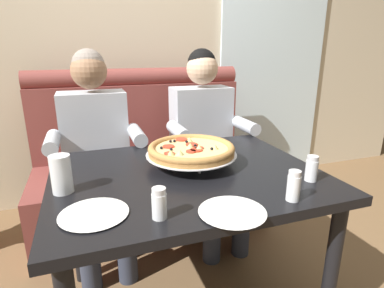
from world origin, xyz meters
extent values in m
cube|color=beige|center=(0.00, 1.50, 1.40)|extent=(6.00, 0.12, 2.80)
cube|color=white|center=(1.35, 1.42, 1.40)|extent=(1.10, 0.02, 2.80)
cube|color=brown|center=(0.00, 0.80, 0.23)|extent=(1.59, 0.60, 0.46)
cube|color=brown|center=(0.00, 1.19, 0.69)|extent=(1.59, 0.18, 0.65)
cylinder|color=brown|center=(0.00, 1.19, 1.06)|extent=(1.59, 0.14, 0.14)
cube|color=black|center=(0.00, 0.00, 0.73)|extent=(1.16, 0.92, 0.04)
cylinder|color=black|center=(0.51, -0.39, 0.35)|extent=(0.06, 0.06, 0.71)
cylinder|color=black|center=(-0.51, 0.39, 0.35)|extent=(0.06, 0.06, 0.71)
cylinder|color=black|center=(0.51, 0.39, 0.35)|extent=(0.06, 0.06, 0.71)
cube|color=#2D3342|center=(-0.36, 0.55, 0.54)|extent=(0.34, 0.40, 0.15)
cylinder|color=#2D3342|center=(-0.46, 0.30, 0.23)|extent=(0.11, 0.11, 0.46)
cylinder|color=#2D3342|center=(-0.26, 0.30, 0.23)|extent=(0.11, 0.11, 0.46)
cube|color=#B2B7C1|center=(-0.36, 0.77, 0.74)|extent=(0.40, 0.22, 0.56)
cylinder|color=#B2B7C1|center=(-0.59, 0.55, 0.79)|extent=(0.08, 0.28, 0.08)
cylinder|color=#B2B7C1|center=(-0.13, 0.55, 0.79)|extent=(0.08, 0.28, 0.08)
sphere|color=#997051|center=(-0.36, 0.75, 1.15)|extent=(0.21, 0.21, 0.21)
sphere|color=gray|center=(-0.36, 0.76, 1.18)|extent=(0.19, 0.19, 0.19)
cube|color=#2D3342|center=(0.36, 0.55, 0.54)|extent=(0.34, 0.40, 0.15)
cylinder|color=#2D3342|center=(0.26, 0.30, 0.23)|extent=(0.11, 0.11, 0.46)
cylinder|color=#2D3342|center=(0.46, 0.30, 0.23)|extent=(0.11, 0.11, 0.46)
cube|color=#B2B7C1|center=(0.36, 0.77, 0.74)|extent=(0.40, 0.22, 0.56)
cylinder|color=#B2B7C1|center=(0.13, 0.55, 0.79)|extent=(0.08, 0.28, 0.08)
cylinder|color=#B2B7C1|center=(0.59, 0.55, 0.79)|extent=(0.08, 0.28, 0.08)
sphere|color=#DBB28E|center=(0.36, 0.75, 1.15)|extent=(0.21, 0.21, 0.21)
sphere|color=black|center=(0.36, 0.76, 1.18)|extent=(0.19, 0.19, 0.19)
cylinder|color=silver|center=(0.05, -0.03, 0.77)|extent=(0.01, 0.01, 0.05)
cylinder|color=silver|center=(-0.05, 0.13, 0.77)|extent=(0.01, 0.01, 0.05)
cylinder|color=silver|center=(0.14, 0.13, 0.77)|extent=(0.01, 0.01, 0.05)
torus|color=silver|center=(0.05, 0.08, 0.79)|extent=(0.23, 0.23, 0.01)
cylinder|color=silver|center=(0.05, 0.08, 0.80)|extent=(0.42, 0.42, 0.00)
cylinder|color=#B77F42|center=(0.05, 0.08, 0.81)|extent=(0.40, 0.40, 0.02)
torus|color=#B77F42|center=(0.05, 0.08, 0.83)|extent=(0.40, 0.40, 0.03)
cylinder|color=#E5C17A|center=(0.05, 0.08, 0.83)|extent=(0.34, 0.34, 0.01)
cylinder|color=red|center=(0.06, 0.03, 0.83)|extent=(0.06, 0.06, 0.01)
cylinder|color=red|center=(-0.07, 0.02, 0.83)|extent=(0.05, 0.05, 0.01)
cylinder|color=red|center=(0.03, 0.02, 0.83)|extent=(0.05, 0.05, 0.01)
cylinder|color=red|center=(0.04, 0.21, 0.83)|extent=(0.06, 0.06, 0.01)
cylinder|color=red|center=(-0.05, 0.12, 0.83)|extent=(0.06, 0.06, 0.01)
cylinder|color=red|center=(0.06, 0.12, 0.83)|extent=(0.06, 0.06, 0.01)
cylinder|color=red|center=(0.08, 0.06, 0.83)|extent=(0.04, 0.04, 0.01)
sphere|color=black|center=(-0.05, 0.07, 0.84)|extent=(0.01, 0.01, 0.01)
sphere|color=black|center=(-0.02, 0.19, 0.84)|extent=(0.01, 0.01, 0.01)
sphere|color=black|center=(0.05, 0.16, 0.84)|extent=(0.01, 0.01, 0.01)
sphere|color=black|center=(0.07, 0.09, 0.84)|extent=(0.01, 0.01, 0.01)
sphere|color=black|center=(0.13, 0.02, 0.84)|extent=(0.01, 0.01, 0.01)
sphere|color=black|center=(0.00, 0.19, 0.84)|extent=(0.01, 0.01, 0.01)
sphere|color=black|center=(0.07, 0.05, 0.84)|extent=(0.01, 0.01, 0.01)
sphere|color=black|center=(-0.09, 0.11, 0.84)|extent=(0.01, 0.01, 0.01)
cone|color=#CCC675|center=(0.04, 0.08, 0.84)|extent=(0.04, 0.04, 0.02)
cone|color=#CCC675|center=(0.14, 0.02, 0.84)|extent=(0.04, 0.04, 0.02)
cone|color=#CCC675|center=(-0.03, 0.00, 0.84)|extent=(0.04, 0.04, 0.02)
cone|color=#CCC675|center=(0.07, 0.04, 0.84)|extent=(0.04, 0.04, 0.02)
cone|color=#CCC675|center=(0.07, 0.17, 0.84)|extent=(0.04, 0.04, 0.02)
cone|color=#CCC675|center=(-0.07, 0.01, 0.84)|extent=(0.04, 0.04, 0.02)
cylinder|color=white|center=(-0.21, -0.34, 0.79)|extent=(0.05, 0.05, 0.09)
cylinder|color=#4C6633|center=(-0.21, -0.34, 0.77)|extent=(0.04, 0.04, 0.05)
cylinder|color=silver|center=(-0.21, -0.34, 0.84)|extent=(0.05, 0.05, 0.02)
cylinder|color=white|center=(0.28, -0.38, 0.79)|extent=(0.05, 0.05, 0.09)
cylinder|color=#A82D19|center=(0.28, -0.38, 0.78)|extent=(0.04, 0.04, 0.07)
cylinder|color=silver|center=(0.28, -0.38, 0.85)|extent=(0.04, 0.04, 0.02)
cylinder|color=white|center=(0.46, -0.26, 0.79)|extent=(0.05, 0.05, 0.09)
cylinder|color=silver|center=(0.46, -0.26, 0.77)|extent=(0.04, 0.04, 0.05)
cylinder|color=silver|center=(0.46, -0.26, 0.84)|extent=(0.05, 0.05, 0.02)
cylinder|color=white|center=(0.03, -0.39, 0.75)|extent=(0.16, 0.16, 0.01)
cone|color=white|center=(0.03, -0.39, 0.76)|extent=(0.23, 0.23, 0.01)
cylinder|color=white|center=(-0.41, -0.25, 0.75)|extent=(0.16, 0.16, 0.01)
cone|color=white|center=(-0.41, -0.25, 0.76)|extent=(0.23, 0.23, 0.01)
cylinder|color=silver|center=(-0.51, -0.04, 0.82)|extent=(0.08, 0.08, 0.15)
cylinder|color=#4C2814|center=(-0.51, -0.04, 0.80)|extent=(0.07, 0.07, 0.10)
cylinder|color=black|center=(1.38, 2.34, 0.22)|extent=(0.02, 0.02, 0.44)
cylinder|color=black|center=(1.14, 2.44, 0.22)|extent=(0.02, 0.02, 0.44)
cylinder|color=black|center=(1.29, 2.10, 0.22)|extent=(0.02, 0.02, 0.44)
cylinder|color=black|center=(1.05, 2.20, 0.22)|extent=(0.02, 0.02, 0.44)
cylinder|color=black|center=(1.21, 2.27, 0.45)|extent=(0.40, 0.40, 0.02)
cube|color=black|center=(1.15, 2.13, 0.65)|extent=(0.31, 0.14, 0.42)
camera|label=1|loc=(-0.40, -1.22, 1.27)|focal=29.08mm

